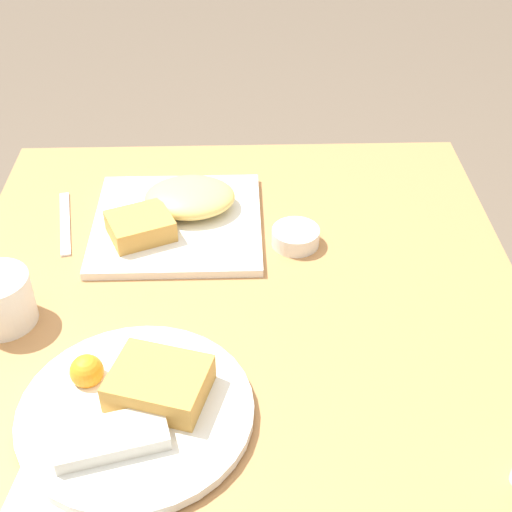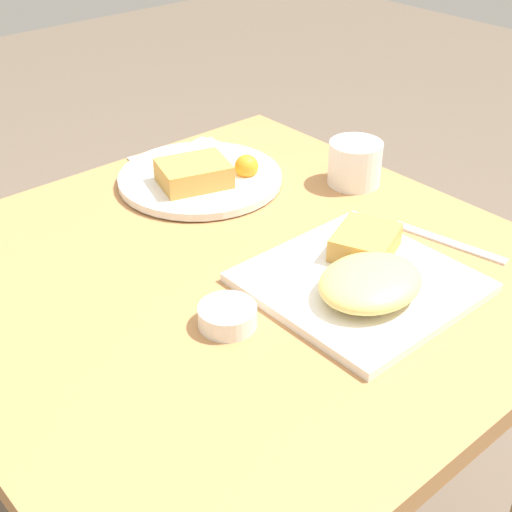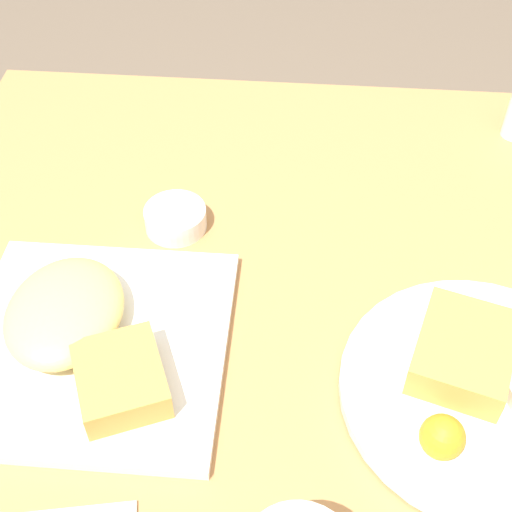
% 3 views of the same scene
% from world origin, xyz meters
% --- Properties ---
extents(dining_table, '(0.87, 0.87, 0.73)m').
position_xyz_m(dining_table, '(0.00, 0.00, 0.64)').
color(dining_table, '#B27A47').
rests_on(dining_table, ground_plane).
extents(plate_square_near, '(0.28, 0.28, 0.06)m').
position_xyz_m(plate_square_near, '(0.10, -0.16, 0.75)').
color(plate_square_near, white).
rests_on(plate_square_near, dining_table).
extents(plate_oval_far, '(0.29, 0.29, 0.05)m').
position_xyz_m(plate_oval_far, '(0.13, 0.25, 0.75)').
color(plate_oval_far, white).
rests_on(plate_oval_far, menu_card).
extents(sauce_ramekin, '(0.08, 0.08, 0.03)m').
position_xyz_m(sauce_ramekin, '(-0.09, -0.10, 0.75)').
color(sauce_ramekin, white).
rests_on(sauce_ramekin, dining_table).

